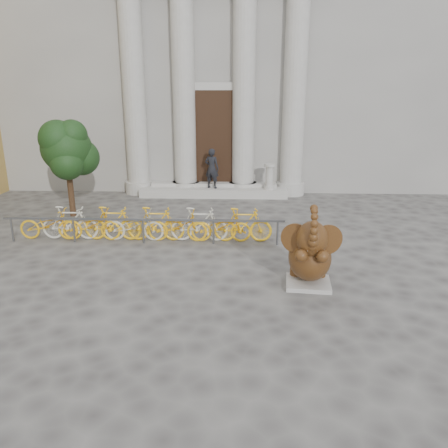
{
  "coord_description": "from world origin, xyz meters",
  "views": [
    {
      "loc": [
        1.14,
        -8.28,
        4.16
      ],
      "look_at": [
        0.73,
        1.75,
        1.1
      ],
      "focal_mm": 35.0,
      "sensor_mm": 36.0,
      "label": 1
    }
  ],
  "objects_px": {
    "elephant_statue": "(310,256)",
    "pedestrian": "(212,168)",
    "bike_rack": "(144,224)",
    "tree": "(67,150)"
  },
  "relations": [
    {
      "from": "tree",
      "to": "pedestrian",
      "type": "distance_m",
      "value": 5.68
    },
    {
      "from": "tree",
      "to": "bike_rack",
      "type": "bearing_deg",
      "value": -39.17
    },
    {
      "from": "pedestrian",
      "to": "tree",
      "type": "bearing_deg",
      "value": 52.06
    },
    {
      "from": "elephant_statue",
      "to": "pedestrian",
      "type": "distance_m",
      "value": 8.97
    },
    {
      "from": "bike_rack",
      "to": "pedestrian",
      "type": "distance_m",
      "value": 5.84
    },
    {
      "from": "bike_rack",
      "to": "pedestrian",
      "type": "xyz_separation_m",
      "value": [
        1.58,
        5.58,
        0.67
      ]
    },
    {
      "from": "bike_rack",
      "to": "pedestrian",
      "type": "bearing_deg",
      "value": 74.19
    },
    {
      "from": "bike_rack",
      "to": "pedestrian",
      "type": "height_order",
      "value": "pedestrian"
    },
    {
      "from": "tree",
      "to": "pedestrian",
      "type": "xyz_separation_m",
      "value": [
        4.61,
        3.11,
        -1.13
      ]
    },
    {
      "from": "elephant_statue",
      "to": "pedestrian",
      "type": "height_order",
      "value": "pedestrian"
    }
  ]
}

